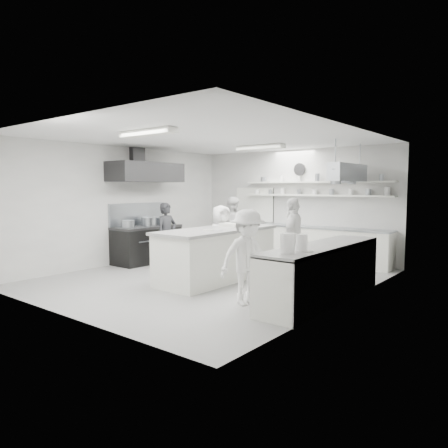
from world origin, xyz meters
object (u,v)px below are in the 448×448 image
Objects in this scene: prep_island at (217,255)px; cook_stove at (167,235)px; stove at (147,245)px; back_counter at (297,243)px; right_counter at (322,274)px; cook_back at (232,227)px.

cook_stove is at bearing 168.47° from prep_island.
stove is 0.36× the size of back_counter.
right_counter is 4.83m from cook_back.
cook_back reaches higher than back_counter.
prep_island reaches higher than right_counter.
stove is 1.13× the size of cook_stove.
cook_back is at bearing -7.90° from cook_stove.
stove is at bearing -136.01° from back_counter.
prep_island is 1.67× the size of cook_back.
cook_stove is (0.84, -0.08, 0.34)m from stove.
cook_stove reaches higher than prep_island.
stove is 0.63× the size of prep_island.
back_counter is at bearing 43.99° from stove.
right_counter is at bearing -3.42° from prep_island.
stove is at bearing 173.48° from right_counter.
right_counter is at bearing -94.26° from cook_stove.
cook_back reaches higher than right_counter.
cook_stove is at bearing 173.23° from right_counter.
cook_back is (-4.02, 2.65, 0.38)m from right_counter.
cook_back reaches higher than cook_stove.
prep_island is at bearing -98.79° from cook_stove.
cook_back is (0.39, 2.13, 0.06)m from cook_stove.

